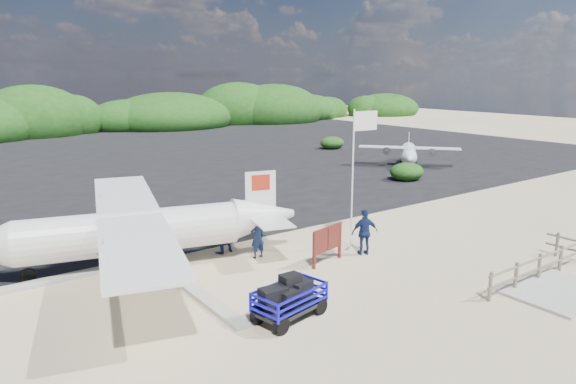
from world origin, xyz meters
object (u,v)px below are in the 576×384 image
(flagpole, at_px, (350,250))
(crew_a, at_px, (257,237))
(signboard, at_px, (327,263))
(crew_c, at_px, (365,232))
(baggage_cart, at_px, (290,319))
(crew_b, at_px, (221,230))
(aircraft_large, at_px, (284,158))

(flagpole, relative_size, crew_a, 3.42)
(signboard, bearing_deg, crew_c, -16.06)
(crew_c, bearing_deg, flagpole, -61.57)
(baggage_cart, xyz_separation_m, flagpole, (5.75, 3.55, 0.00))
(crew_a, relative_size, crew_c, 0.90)
(flagpole, height_order, crew_c, flagpole)
(flagpole, height_order, crew_b, flagpole)
(flagpole, relative_size, crew_b, 2.98)
(crew_a, bearing_deg, baggage_cart, 65.93)
(flagpole, distance_m, crew_c, 1.21)
(crew_a, relative_size, aircraft_large, 0.12)
(crew_b, distance_m, aircraft_large, 24.78)
(crew_a, bearing_deg, signboard, 129.28)
(flagpole, height_order, signboard, flagpole)
(baggage_cart, distance_m, crew_a, 5.54)
(crew_b, distance_m, crew_c, 5.89)
(crew_b, xyz_separation_m, aircraft_large, (16.39, 18.56, -0.99))
(aircraft_large, bearing_deg, crew_b, 63.62)
(baggage_cart, height_order, crew_a, crew_a)
(flagpole, bearing_deg, aircraft_large, 61.14)
(flagpole, xyz_separation_m, signboard, (-1.81, -0.62, 0.00))
(baggage_cart, bearing_deg, crew_b, 68.03)
(baggage_cart, distance_m, aircraft_large, 30.58)
(aircraft_large, bearing_deg, flagpole, 76.20)
(baggage_cart, bearing_deg, flagpole, 20.18)
(baggage_cart, distance_m, signboard, 4.91)
(flagpole, distance_m, crew_b, 5.49)
(crew_c, bearing_deg, signboard, 19.06)
(crew_c, bearing_deg, aircraft_large, -95.46)
(signboard, relative_size, crew_c, 0.97)
(aircraft_large, bearing_deg, crew_c, 77.16)
(crew_a, height_order, crew_c, crew_c)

